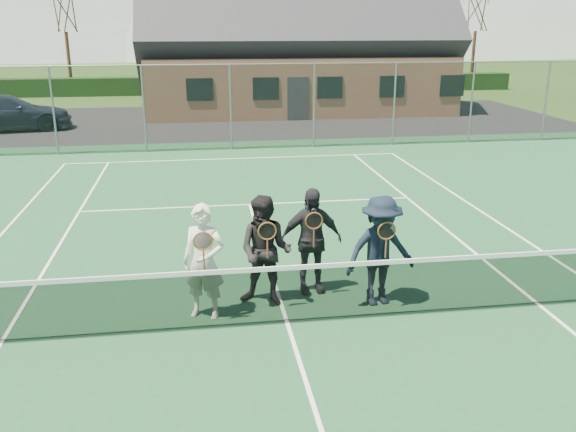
% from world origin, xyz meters
% --- Properties ---
extents(ground, '(220.00, 220.00, 0.00)m').
position_xyz_m(ground, '(0.00, 20.00, 0.00)').
color(ground, '#2E4D1B').
rests_on(ground, ground).
extents(court_surface, '(30.00, 30.00, 0.02)m').
position_xyz_m(court_surface, '(0.00, 0.00, 0.01)').
color(court_surface, '#1C4C2B').
rests_on(court_surface, ground).
extents(tarmac_carpark, '(40.00, 12.00, 0.01)m').
position_xyz_m(tarmac_carpark, '(-4.00, 20.00, 0.01)').
color(tarmac_carpark, black).
rests_on(tarmac_carpark, ground).
extents(hedge_row, '(40.00, 1.20, 1.10)m').
position_xyz_m(hedge_row, '(0.00, 32.00, 0.55)').
color(hedge_row, black).
rests_on(hedge_row, ground).
extents(hill_east, '(90.00, 90.00, 14.00)m').
position_xyz_m(hill_east, '(55.00, 95.00, 7.00)').
color(hill_east, '#55665E').
rests_on(hill_east, ground).
extents(car_c, '(5.44, 2.98, 1.50)m').
position_xyz_m(car_c, '(-9.11, 19.03, 0.75)').
color(car_c, '#191F32').
rests_on(car_c, ground).
extents(court_markings, '(11.03, 23.83, 0.01)m').
position_xyz_m(court_markings, '(0.00, 0.00, 0.02)').
color(court_markings, white).
rests_on(court_markings, court_surface).
extents(tennis_net, '(11.68, 0.08, 1.10)m').
position_xyz_m(tennis_net, '(0.00, 0.00, 0.54)').
color(tennis_net, slate).
rests_on(tennis_net, ground).
extents(perimeter_fence, '(30.07, 0.07, 3.02)m').
position_xyz_m(perimeter_fence, '(0.00, 13.50, 1.52)').
color(perimeter_fence, slate).
rests_on(perimeter_fence, ground).
extents(clubhouse, '(15.60, 8.20, 7.70)m').
position_xyz_m(clubhouse, '(4.00, 24.00, 3.99)').
color(clubhouse, '#9E6B4C').
rests_on(clubhouse, ground).
extents(tree_c, '(3.20, 3.20, 7.77)m').
position_xyz_m(tree_c, '(2.00, 33.00, 5.79)').
color(tree_c, '#3A2515').
rests_on(tree_c, ground).
extents(tree_d, '(3.20, 3.20, 7.77)m').
position_xyz_m(tree_d, '(12.00, 33.00, 5.79)').
color(tree_d, '#362313').
rests_on(tree_d, ground).
extents(tree_e, '(3.20, 3.20, 7.77)m').
position_xyz_m(tree_e, '(18.00, 33.00, 5.79)').
color(tree_e, '#322112').
rests_on(tree_e, ground).
extents(player_a, '(0.76, 0.63, 1.80)m').
position_xyz_m(player_a, '(-1.21, 0.45, 0.92)').
color(player_a, white).
rests_on(player_a, court_surface).
extents(player_b, '(1.07, 0.96, 1.80)m').
position_xyz_m(player_b, '(-0.23, 0.76, 0.92)').
color(player_b, black).
rests_on(player_b, court_surface).
extents(player_c, '(1.07, 0.52, 1.80)m').
position_xyz_m(player_c, '(0.56, 1.15, 0.92)').
color(player_c, black).
rests_on(player_c, court_surface).
extents(player_d, '(1.25, 0.84, 1.80)m').
position_xyz_m(player_d, '(1.56, 0.50, 0.92)').
color(player_d, black).
rests_on(player_d, court_surface).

